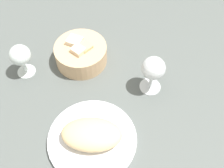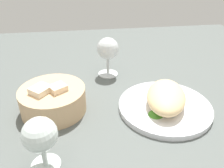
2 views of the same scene
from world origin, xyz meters
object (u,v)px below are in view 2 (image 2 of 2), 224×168
bread_basket (53,99)px  wine_glass_far (40,137)px  plate (164,106)px  wine_glass_near (108,51)px

bread_basket → wine_glass_far: size_ratio=1.47×
bread_basket → plate: bearing=-96.5°
plate → wine_glass_far: bearing=117.0°
plate → bread_basket: size_ratio=1.45×
plate → wine_glass_far: 32.83cm
bread_basket → wine_glass_near: bearing=-42.5°
bread_basket → wine_glass_far: wine_glass_far is taller
bread_basket → wine_glass_far: bearing=179.1°
wine_glass_near → wine_glass_far: (-35.48, 16.47, -1.04)cm
bread_basket → wine_glass_near: 24.45cm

